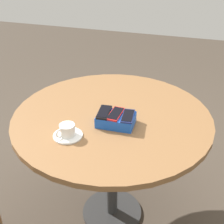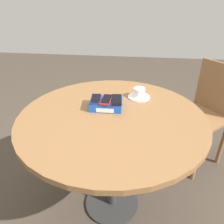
{
  "view_description": "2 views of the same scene",
  "coord_description": "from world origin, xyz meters",
  "px_view_note": "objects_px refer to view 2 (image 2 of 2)",
  "views": [
    {
      "loc": [
        -0.41,
        1.38,
        1.66
      ],
      "look_at": [
        0.0,
        0.0,
        0.79
      ],
      "focal_mm": 50.0,
      "sensor_mm": 36.0,
      "label": 1
    },
    {
      "loc": [
        0.13,
        -1.08,
        1.41
      ],
      "look_at": [
        0.0,
        0.0,
        0.79
      ],
      "focal_mm": 35.0,
      "sensor_mm": 36.0,
      "label": 2
    }
  ],
  "objects_px": {
    "chair_near_window": "(203,114)",
    "coffee_cup": "(139,92)",
    "phone_box": "(106,104)",
    "phone_black": "(117,100)",
    "round_table": "(112,129)",
    "phone_red": "(107,99)",
    "saucer": "(139,97)",
    "phone_navy": "(96,99)"
  },
  "relations": [
    {
      "from": "chair_near_window",
      "to": "coffee_cup",
      "type": "bearing_deg",
      "value": -147.33
    },
    {
      "from": "phone_box",
      "to": "phone_black",
      "type": "xyz_separation_m",
      "value": [
        0.06,
        -0.0,
        0.03
      ]
    },
    {
      "from": "phone_box",
      "to": "phone_black",
      "type": "bearing_deg",
      "value": -0.98
    },
    {
      "from": "round_table",
      "to": "phone_red",
      "type": "height_order",
      "value": "phone_red"
    },
    {
      "from": "phone_box",
      "to": "phone_red",
      "type": "relative_size",
      "value": 1.39
    },
    {
      "from": "phone_black",
      "to": "saucer",
      "type": "xyz_separation_m",
      "value": [
        0.13,
        0.17,
        -0.06
      ]
    },
    {
      "from": "phone_black",
      "to": "phone_navy",
      "type": "bearing_deg",
      "value": -179.67
    },
    {
      "from": "round_table",
      "to": "coffee_cup",
      "type": "bearing_deg",
      "value": 58.81
    },
    {
      "from": "phone_box",
      "to": "chair_near_window",
      "type": "xyz_separation_m",
      "value": [
        0.76,
        0.53,
        -0.33
      ]
    },
    {
      "from": "round_table",
      "to": "phone_box",
      "type": "bearing_deg",
      "value": 119.06
    },
    {
      "from": "phone_black",
      "to": "coffee_cup",
      "type": "xyz_separation_m",
      "value": [
        0.13,
        0.17,
        -0.02
      ]
    },
    {
      "from": "chair_near_window",
      "to": "round_table",
      "type": "bearing_deg",
      "value": -139.36
    },
    {
      "from": "phone_black",
      "to": "coffee_cup",
      "type": "distance_m",
      "value": 0.22
    },
    {
      "from": "phone_red",
      "to": "phone_black",
      "type": "relative_size",
      "value": 1.0
    },
    {
      "from": "round_table",
      "to": "phone_red",
      "type": "xyz_separation_m",
      "value": [
        -0.04,
        0.08,
        0.16
      ]
    },
    {
      "from": "saucer",
      "to": "chair_near_window",
      "type": "xyz_separation_m",
      "value": [
        0.56,
        0.36,
        -0.3
      ]
    },
    {
      "from": "round_table",
      "to": "coffee_cup",
      "type": "relative_size",
      "value": 11.15
    },
    {
      "from": "phone_red",
      "to": "phone_black",
      "type": "xyz_separation_m",
      "value": [
        0.06,
        0.0,
        0.0
      ]
    },
    {
      "from": "phone_box",
      "to": "saucer",
      "type": "distance_m",
      "value": 0.26
    },
    {
      "from": "phone_navy",
      "to": "saucer",
      "type": "xyz_separation_m",
      "value": [
        0.26,
        0.17,
        -0.06
      ]
    },
    {
      "from": "phone_box",
      "to": "coffee_cup",
      "type": "xyz_separation_m",
      "value": [
        0.2,
        0.17,
        0.01
      ]
    },
    {
      "from": "phone_navy",
      "to": "phone_black",
      "type": "height_order",
      "value": "phone_black"
    },
    {
      "from": "phone_box",
      "to": "phone_navy",
      "type": "distance_m",
      "value": 0.07
    },
    {
      "from": "phone_box",
      "to": "coffee_cup",
      "type": "height_order",
      "value": "coffee_cup"
    },
    {
      "from": "round_table",
      "to": "coffee_cup",
      "type": "height_order",
      "value": "coffee_cup"
    },
    {
      "from": "round_table",
      "to": "phone_black",
      "type": "bearing_deg",
      "value": 76.38
    },
    {
      "from": "phone_navy",
      "to": "phone_black",
      "type": "bearing_deg",
      "value": 0.33
    },
    {
      "from": "phone_navy",
      "to": "phone_red",
      "type": "height_order",
      "value": "same"
    },
    {
      "from": "phone_navy",
      "to": "saucer",
      "type": "distance_m",
      "value": 0.32
    },
    {
      "from": "round_table",
      "to": "phone_box",
      "type": "xyz_separation_m",
      "value": [
        -0.04,
        0.08,
        0.13
      ]
    },
    {
      "from": "phone_box",
      "to": "phone_navy",
      "type": "height_order",
      "value": "phone_navy"
    },
    {
      "from": "phone_black",
      "to": "chair_near_window",
      "type": "relative_size",
      "value": 0.15
    },
    {
      "from": "saucer",
      "to": "chair_near_window",
      "type": "height_order",
      "value": "chair_near_window"
    },
    {
      "from": "phone_box",
      "to": "chair_near_window",
      "type": "distance_m",
      "value": 0.98
    },
    {
      "from": "phone_box",
      "to": "saucer",
      "type": "bearing_deg",
      "value": 40.86
    },
    {
      "from": "round_table",
      "to": "saucer",
      "type": "height_order",
      "value": "saucer"
    },
    {
      "from": "round_table",
      "to": "phone_red",
      "type": "relative_size",
      "value": 7.84
    },
    {
      "from": "round_table",
      "to": "saucer",
      "type": "xyz_separation_m",
      "value": [
        0.15,
        0.25,
        0.1
      ]
    },
    {
      "from": "phone_box",
      "to": "coffee_cup",
      "type": "relative_size",
      "value": 1.98
    },
    {
      "from": "phone_red",
      "to": "coffee_cup",
      "type": "relative_size",
      "value": 1.42
    },
    {
      "from": "round_table",
      "to": "phone_navy",
      "type": "height_order",
      "value": "phone_navy"
    },
    {
      "from": "saucer",
      "to": "coffee_cup",
      "type": "relative_size",
      "value": 1.49
    }
  ]
}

